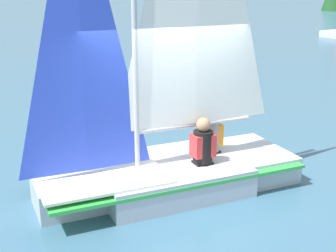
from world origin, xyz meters
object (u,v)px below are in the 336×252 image
(sailboat_main, at_px, (169,137))
(buoy_marker, at_px, (62,75))
(sailor_helm, at_px, (203,152))
(sailor_crew, at_px, (211,140))

(sailboat_main, relative_size, buoy_marker, 4.78)
(buoy_marker, bearing_deg, sailor_helm, 163.42)
(sailor_helm, xyz_separation_m, sailor_crew, (0.26, -0.47, 0.01))
(sailboat_main, bearing_deg, sailor_helm, 154.08)
(sailor_crew, bearing_deg, sailboat_main, 11.60)
(sailor_crew, xyz_separation_m, buoy_marker, (8.29, -2.08, -0.40))
(sailor_helm, height_order, buoy_marker, buoy_marker)
(sailor_crew, bearing_deg, sailor_helm, 48.29)
(sailboat_main, xyz_separation_m, buoy_marker, (8.18, -2.92, -0.62))
(sailor_crew, distance_m, buoy_marker, 8.55)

